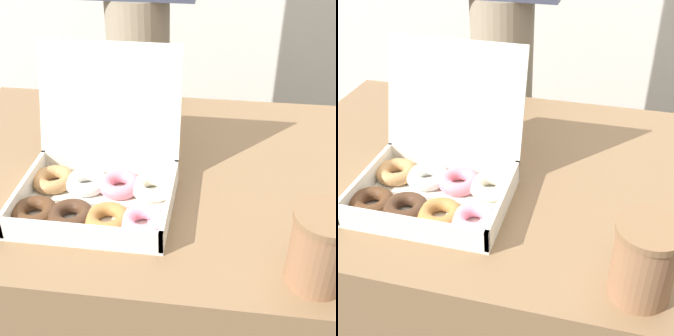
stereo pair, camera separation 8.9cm
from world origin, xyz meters
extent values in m
cube|color=brown|center=(0.00, 0.00, 0.36)|extent=(1.04, 0.73, 0.73)
cube|color=white|center=(-0.10, -0.15, 0.73)|extent=(0.29, 0.23, 0.01)
cube|color=white|center=(-0.24, -0.15, 0.76)|extent=(0.01, 0.23, 0.04)
cube|color=white|center=(0.04, -0.15, 0.76)|extent=(0.01, 0.23, 0.04)
cube|color=white|center=(-0.10, -0.26, 0.76)|extent=(0.29, 0.01, 0.04)
cube|color=white|center=(-0.10, -0.04, 0.76)|extent=(0.29, 0.01, 0.04)
cube|color=white|center=(-0.10, -0.01, 0.89)|extent=(0.29, 0.07, 0.22)
torus|color=#4C2D19|center=(-0.20, -0.20, 0.75)|extent=(0.10, 0.10, 0.03)
torus|color=#B27F4C|center=(-0.20, -0.10, 0.75)|extent=(0.12, 0.12, 0.03)
torus|color=#422819|center=(-0.13, -0.20, 0.75)|extent=(0.10, 0.10, 0.03)
torus|color=white|center=(-0.13, -0.10, 0.75)|extent=(0.12, 0.12, 0.03)
torus|color=#A87038|center=(-0.06, -0.20, 0.75)|extent=(0.09, 0.09, 0.03)
torus|color=pink|center=(-0.06, -0.10, 0.75)|extent=(0.09, 0.09, 0.03)
torus|color=pink|center=(0.00, -0.20, 0.75)|extent=(0.10, 0.10, 0.03)
torus|color=silver|center=(0.00, -0.10, 0.75)|extent=(0.10, 0.10, 0.03)
cylinder|color=#8C6042|center=(0.29, -0.28, 0.79)|extent=(0.09, 0.09, 0.12)
cylinder|color=brown|center=(0.29, -0.28, 0.85)|extent=(0.10, 0.10, 0.01)
cylinder|color=gray|center=(-0.15, 0.54, 0.48)|extent=(0.19, 0.19, 0.96)
camera|label=1|loc=(0.13, -0.83, 1.28)|focal=50.00mm
camera|label=2|loc=(0.22, -0.81, 1.28)|focal=50.00mm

